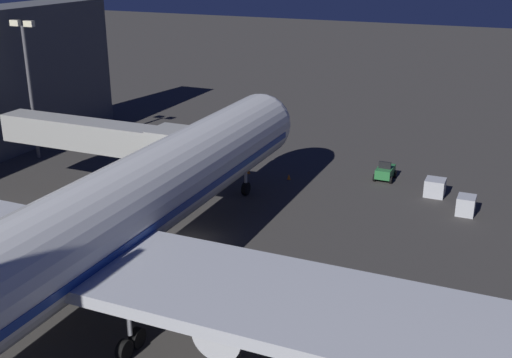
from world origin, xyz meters
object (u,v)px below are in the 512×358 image
(baggage_tug_spare, at_px, (385,172))
(traffic_cone_nose_starboard, at_px, (249,171))
(jet_bridge, at_px, (109,138))
(airliner_at_gate, at_px, (80,237))
(baggage_container_near_belt, at_px, (435,188))
(traffic_cone_nose_port, at_px, (289,177))
(apron_floodlight_mast, at_px, (29,79))
(baggage_container_mid_row, at_px, (466,205))

(baggage_tug_spare, distance_m, traffic_cone_nose_starboard, 13.70)
(jet_bridge, bearing_deg, airliner_at_gate, 121.29)
(baggage_container_near_belt, bearing_deg, traffic_cone_nose_starboard, 3.98)
(baggage_container_near_belt, height_order, traffic_cone_nose_port, baggage_container_near_belt)
(airliner_at_gate, bearing_deg, apron_floodlight_mast, -43.70)
(traffic_cone_nose_starboard, bearing_deg, baggage_tug_spare, -163.69)
(baggage_tug_spare, xyz_separation_m, baggage_container_mid_row, (-8.33, 5.91, 0.03))
(traffic_cone_nose_starboard, bearing_deg, baggage_container_mid_row, 174.51)
(baggage_tug_spare, bearing_deg, airliner_at_gate, 71.49)
(baggage_tug_spare, bearing_deg, jet_bridge, 35.72)
(traffic_cone_nose_port, bearing_deg, traffic_cone_nose_starboard, 0.00)
(jet_bridge, xyz_separation_m, traffic_cone_nose_port, (-12.69, -11.57, -5.62))
(airliner_at_gate, bearing_deg, baggage_tug_spare, -108.51)
(baggage_container_mid_row, bearing_deg, airliner_at_gate, 54.25)
(baggage_container_near_belt, bearing_deg, jet_bridge, 25.74)
(baggage_container_near_belt, relative_size, baggage_container_mid_row, 0.99)
(traffic_cone_nose_port, bearing_deg, baggage_container_near_belt, -174.77)
(traffic_cone_nose_port, bearing_deg, jet_bridge, 42.35)
(airliner_at_gate, distance_m, baggage_container_mid_row, 33.35)
(apron_floodlight_mast, distance_m, baggage_container_mid_row, 45.53)
(airliner_at_gate, height_order, baggage_container_mid_row, airliner_at_gate)
(jet_bridge, xyz_separation_m, apron_floodlight_mast, (15.01, -7.11, 2.84))
(airliner_at_gate, xyz_separation_m, baggage_container_mid_row, (-19.27, -26.76, -4.98))
(apron_floodlight_mast, xyz_separation_m, baggage_container_mid_row, (-44.77, -2.39, -7.92))
(airliner_at_gate, height_order, traffic_cone_nose_starboard, airliner_at_gate)
(jet_bridge, distance_m, traffic_cone_nose_port, 18.07)
(baggage_container_near_belt, distance_m, baggage_container_mid_row, 4.57)
(baggage_tug_spare, relative_size, traffic_cone_nose_starboard, 5.04)
(baggage_tug_spare, height_order, traffic_cone_nose_port, baggage_tug_spare)
(jet_bridge, bearing_deg, baggage_tug_spare, -144.28)
(baggage_container_near_belt, height_order, baggage_container_mid_row, baggage_container_mid_row)
(baggage_container_near_belt, bearing_deg, apron_floodlight_mast, 7.84)
(baggage_container_near_belt, distance_m, traffic_cone_nose_starboard, 18.40)
(airliner_at_gate, xyz_separation_m, traffic_cone_nose_starboard, (2.20, -28.83, -5.51))
(apron_floodlight_mast, bearing_deg, jet_bridge, 154.66)
(airliner_at_gate, relative_size, baggage_container_near_belt, 33.00)
(airliner_at_gate, bearing_deg, baggage_container_mid_row, -125.75)
(traffic_cone_nose_port, distance_m, traffic_cone_nose_starboard, 4.40)
(traffic_cone_nose_starboard, bearing_deg, apron_floodlight_mast, 10.83)
(airliner_at_gate, xyz_separation_m, apron_floodlight_mast, (25.50, -24.37, 2.94))
(airliner_at_gate, distance_m, baggage_tug_spare, 34.81)
(baggage_tug_spare, bearing_deg, baggage_container_mid_row, 144.66)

